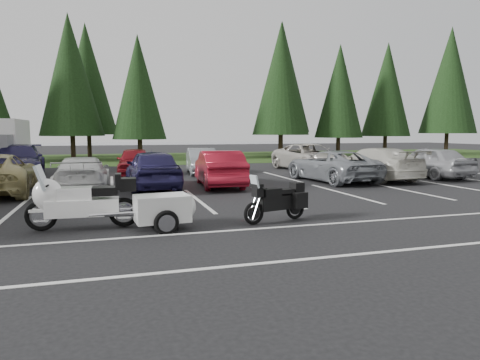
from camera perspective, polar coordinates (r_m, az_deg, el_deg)
name	(u,v)px	position (r m, az deg, el deg)	size (l,w,h in m)	color
ground	(188,206)	(13.08, -6.89, -3.47)	(120.00, 120.00, 0.00)	black
grass_strip	(139,158)	(36.83, -13.38, 2.83)	(80.00, 16.00, 0.01)	#1D3310
lake_water	(152,146)	(68.02, -11.62, 4.48)	(70.00, 50.00, 0.02)	slate
stall_markings	(178,196)	(15.03, -8.22, -2.18)	(32.00, 16.00, 0.01)	silver
conifer_4	(70,75)	(35.96, -21.73, 12.89)	(4.80, 4.80, 11.17)	#332316
conifer_5	(138,87)	(34.53, -13.38, 11.95)	(4.14, 4.14, 9.63)	#332316
conifer_6	(281,79)	(37.85, 5.49, 13.25)	(4.93, 4.93, 11.48)	#332316
conifer_7	(339,91)	(39.89, 13.12, 11.46)	(4.27, 4.27, 9.94)	#332316
conifer_8	(387,90)	(43.55, 19.01, 11.32)	(4.53, 4.53, 10.56)	#332316
conifer_9	(450,81)	(46.40, 26.17, 11.82)	(5.19, 5.19, 12.10)	#332316
conifer_back_b	(87,79)	(40.49, -19.75, 12.54)	(4.97, 4.97, 11.58)	#332316
conifer_back_c	(282,77)	(43.01, 5.59, 13.48)	(5.50, 5.50, 12.81)	#332316
car_near_3	(83,174)	(17.02, -20.25, 0.73)	(1.86, 4.57, 1.33)	silver
car_near_4	(153,169)	(17.11, -11.59, 1.44)	(1.85, 4.61, 1.57)	#1F1B44
car_near_5	(219,168)	(17.61, -2.80, 1.56)	(1.57, 4.49, 1.48)	maroon
car_near_6	(331,166)	(19.78, 12.10, 1.86)	(2.33, 5.06, 1.41)	gray
car_near_7	(374,164)	(20.97, 17.43, 2.10)	(2.11, 5.18, 1.50)	beige
car_near_8	(429,162)	(22.99, 23.89, 2.24)	(1.81, 4.49, 1.53)	#A0A1A5
car_far_1	(18,161)	(23.53, -27.47, 2.24)	(2.25, 5.54, 1.61)	#1D1940
car_far_2	(135,162)	(22.55, -13.84, 2.41)	(1.69, 4.21, 1.43)	maroon
car_far_3	(202,161)	(22.79, -5.09, 2.51)	(1.43, 4.11, 1.35)	gray
car_far_4	(310,157)	(24.90, 9.28, 3.02)	(2.57, 5.57, 1.55)	beige
touring_motorcycle	(83,196)	(10.50, -20.24, -2.04)	(2.78, 0.85, 1.54)	white
cargo_trailer	(162,212)	(10.05, -10.36, -4.21)	(1.76, 0.99, 0.82)	white
adventure_motorcycle	(275,198)	(10.69, 4.73, -2.34)	(2.03, 0.70, 1.23)	black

